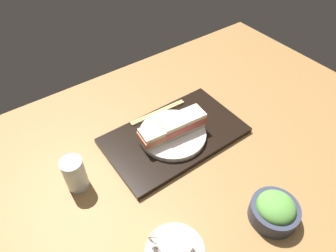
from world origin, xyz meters
TOP-DOWN VIEW (x-y plane):
  - ground_plane at (0.00, 0.00)cm, footprint 140.00×100.00cm
  - serving_tray at (5.65, -5.40)cm, footprint 44.36×26.23cm
  - sandwich_plate at (6.78, -4.98)cm, footprint 21.41×21.41cm
  - sandwich_near at (0.02, -4.29)cm, footprint 8.52×7.09cm
  - sandwich_middle at (6.78, -4.98)cm, footprint 8.84×7.17cm
  - sandwich_far at (13.53, -5.66)cm, footprint 8.93×7.14cm
  - salad_bowl at (1.90, 32.03)cm, footprint 12.46×12.46cm
  - chopsticks_pair at (4.52, -16.57)cm, footprint 21.15×2.55cm
  - coffee_cup at (27.88, 24.41)cm, footprint 14.53×14.53cm
  - drinking_glass at (38.69, -6.66)cm, footprint 6.07×6.07cm

SIDE VIEW (x-z plane):
  - ground_plane at x=0.00cm, z-range -3.00..0.00cm
  - serving_tray at x=5.65cm, z-range 0.00..1.73cm
  - chopsticks_pair at x=4.52cm, z-range 1.73..2.43cm
  - sandwich_plate at x=6.78cm, z-range 1.73..3.37cm
  - coffee_cup at x=27.88cm, z-range -0.45..6.08cm
  - salad_bowl at x=1.90cm, z-range -0.36..7.11cm
  - drinking_glass at x=38.69cm, z-range 0.00..10.56cm
  - sandwich_far at x=13.53cm, z-range 3.37..7.90cm
  - sandwich_middle at x=6.78cm, z-range 3.37..8.46cm
  - sandwich_near at x=0.02cm, z-range 3.37..8.66cm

